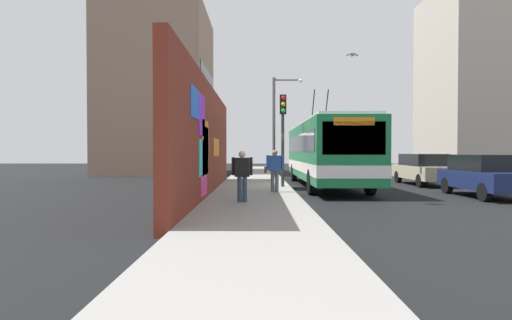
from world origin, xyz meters
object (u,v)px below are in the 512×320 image
Objects in this scene: parked_car_navy at (485,175)px; street_lamp at (278,119)px; parked_car_champagne at (423,169)px; pedestrian_at_curb at (274,167)px; city_bus at (325,151)px; pedestrian_near_wall at (242,172)px; traffic_light at (283,125)px.

street_lamp is at bearing 36.62° from parked_car_navy.
parked_car_champagne is 9.41m from pedestrian_at_curb.
city_bus is 6.97m from parked_car_navy.
city_bus is 8.22m from pedestrian_near_wall.
pedestrian_at_curb is (-4.13, 2.61, -0.64)m from city_bus.
city_bus reaches higher than traffic_light.
parked_car_navy is (-4.55, -5.20, -0.90)m from city_bus.
street_lamp is at bearing 60.61° from parked_car_champagne.
city_bus is 2.57× the size of parked_car_champagne.
parked_car_navy is 5.65m from parked_car_champagne.
pedestrian_near_wall is at bearing 172.15° from street_lamp.
pedestrian_at_curb is (3.15, -1.13, 0.03)m from pedestrian_near_wall.
parked_car_champagne is (5.65, -0.00, 0.00)m from parked_car_navy.
parked_car_navy is 0.90× the size of parked_car_champagne.
parked_car_navy is 2.65× the size of pedestrian_near_wall.
traffic_light is at bearing 69.62° from parked_car_navy.
street_lamp reaches higher than city_bus.
parked_car_navy is at bearing -131.21° from city_bus.
pedestrian_near_wall is at bearing 133.14° from parked_car_champagne.
traffic_light reaches higher than parked_car_navy.
parked_car_champagne is at bearing -68.33° from traffic_light.
city_bus reaches higher than parked_car_navy.
parked_car_navy is at bearing 180.00° from parked_car_champagne.
parked_car_navy is 8.10m from traffic_light.
street_lamp is (12.45, -1.72, 2.61)m from pedestrian_near_wall.
street_lamp is at bearing -7.85° from pedestrian_near_wall.
parked_car_champagne is at bearing -0.00° from parked_car_navy.
pedestrian_near_wall is 0.39× the size of traffic_light.
pedestrian_at_curb is at bearing -19.70° from pedestrian_near_wall.
city_bus is 1.96× the size of street_lamp.
pedestrian_at_curb is at bearing 168.61° from traffic_light.
pedestrian_at_curb is 9.67m from street_lamp.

